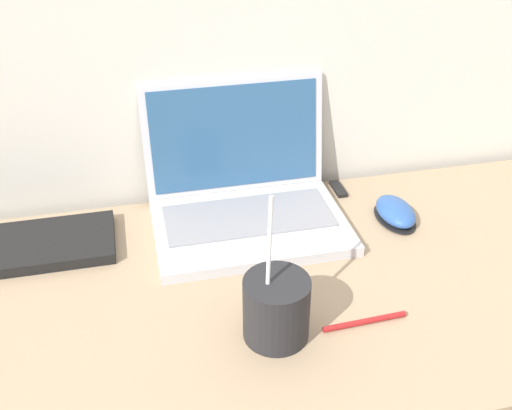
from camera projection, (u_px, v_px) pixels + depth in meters
The scene contains 6 objects.
laptop at pixel (245, 194), 1.12m from camera, with size 0.35×0.28×0.24m.
drink_cup at pixel (276, 307), 0.86m from camera, with size 0.10×0.10×0.23m.
computer_mouse at pixel (395, 212), 1.14m from camera, with size 0.07×0.11×0.04m.
external_keyboard at pixel (1, 250), 1.04m from camera, with size 0.39×0.14×0.02m.
usb_stick at pixel (338, 189), 1.23m from camera, with size 0.02×0.06×0.01m.
pen at pixel (365, 322), 0.90m from camera, with size 0.13×0.01×0.01m.
Camera 1 is at (-0.22, -0.43, 1.35)m, focal length 42.00 mm.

